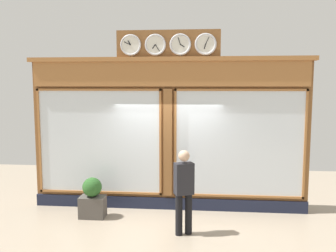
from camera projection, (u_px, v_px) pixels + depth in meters
shop_facade at (168, 132)px, 8.38m from camera, size 6.59×0.42×4.18m
pedestrian at (184, 189)px, 6.92m from camera, size 0.42×0.34×1.69m
planter_box at (93, 207)px, 7.90m from camera, size 0.56×0.36×0.48m
planter_shrub at (92, 187)px, 7.85m from camera, size 0.43×0.43×0.43m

